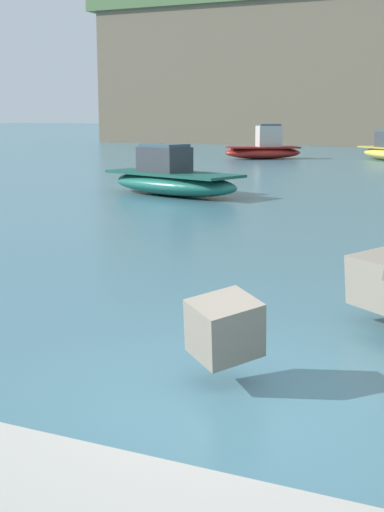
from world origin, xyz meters
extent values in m
plane|color=#42707F|center=(0.00, 0.00, 0.00)|extent=(400.00, 400.00, 0.00)
cube|color=gray|center=(-0.25, 0.40, 0.66)|extent=(0.92, 1.00, 0.78)
ellipsoid|color=#1E6656|center=(-8.94, 16.84, 0.42)|extent=(6.23, 3.82, 0.84)
cube|color=#164C41|center=(-8.94, 16.84, 0.80)|extent=(5.73, 3.51, 0.10)
cube|color=#33383D|center=(-9.36, 16.97, 1.29)|extent=(2.06, 1.75, 0.91)
cube|color=#334C5B|center=(-9.36, 16.97, 1.81)|extent=(1.86, 1.57, 0.12)
ellipsoid|color=maroon|center=(-13.01, 38.87, 0.40)|extent=(5.50, 4.59, 0.80)
cube|color=maroon|center=(-13.01, 38.87, 0.76)|extent=(5.06, 4.22, 0.10)
cube|color=#B7B2A8|center=(-12.69, 39.08, 1.50)|extent=(1.99, 1.91, 1.39)
cube|color=#334C5B|center=(-12.69, 39.08, 2.26)|extent=(1.79, 1.72, 0.12)
camera|label=1|loc=(2.46, -6.38, 2.93)|focal=49.10mm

